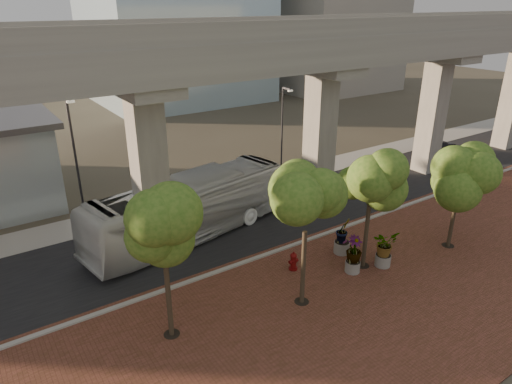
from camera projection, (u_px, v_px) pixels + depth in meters
ground at (263, 237)px, 27.80m from camera, size 160.00×160.00×0.00m
brick_plaza at (358, 303)px, 21.67m from camera, size 70.00×13.00×0.06m
asphalt_road at (245, 224)px, 29.32m from camera, size 90.00×8.00×0.04m
curb_strip at (282, 249)px, 26.24m from camera, size 70.00×0.25×0.16m
far_sidewalk at (205, 196)px, 33.52m from camera, size 90.00×3.00×0.06m
transit_viaduct at (244, 112)px, 26.50m from camera, size 72.00×5.60×12.40m
midrise_block at (333, 9)px, 70.21m from camera, size 18.00×16.00×24.00m
transit_bus at (191, 208)px, 27.18m from camera, size 13.67×5.42×3.71m
parked_car at (435, 148)px, 41.93m from camera, size 4.79×2.03×1.53m
fire_hydrant at (293, 261)px, 24.14m from camera, size 0.52×0.47×1.05m
planter_front at (385, 245)px, 24.19m from camera, size 1.87×1.87×2.05m
planter_right at (354, 251)px, 23.64m from camera, size 1.94×1.94×2.07m
planter_left at (343, 232)px, 25.43m from camera, size 1.96×1.96×2.16m
street_tree_far_west at (163, 233)px, 17.68m from camera, size 3.75×3.75×6.65m
street_tree_near_west at (306, 209)px, 19.82m from camera, size 3.84×3.84×6.64m
street_tree_near_east at (372, 183)px, 22.79m from camera, size 3.90×3.90×6.61m
street_tree_far_east at (460, 180)px, 25.08m from camera, size 3.79×3.79×5.84m
streetlamp_west at (76, 156)px, 26.78m from camera, size 0.41×1.21×8.36m
streetlamp_east at (283, 127)px, 35.42m from camera, size 0.36×1.05×7.25m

